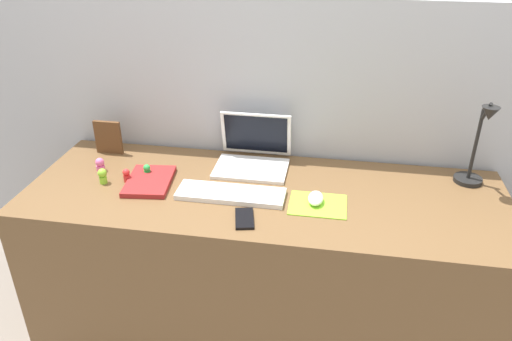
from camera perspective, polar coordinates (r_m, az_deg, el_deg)
The scene contains 15 objects.
ground_plane at distance 2.38m, azimuth 0.83°, elevation -18.00°, with size 6.00×6.00×0.00m, color slate.
back_wall at distance 2.25m, azimuth 2.42°, elevation 1.45°, with size 3.06×0.05×1.41m, color #B2B7C1.
desk at distance 2.13m, azimuth 0.90°, elevation -11.07°, with size 1.86×0.66×0.74m, color brown.
laptop at distance 2.10m, azimuth -0.31°, elevation 2.05°, with size 0.30×0.26×0.21m.
keyboard at distance 1.88m, azimuth -2.91°, elevation -2.71°, with size 0.41×0.13×0.02m, color white.
mousepad at distance 1.85m, azimuth 7.12°, elevation -3.92°, with size 0.21×0.17×0.00m, color #8CDB33.
mouse at distance 1.85m, azimuth 6.87°, elevation -3.18°, with size 0.06×0.10×0.03m, color white.
cell_phone at distance 1.75m, azimuth -1.34°, elevation -5.53°, with size 0.06×0.13×0.01m, color black.
desk_lamp at distance 2.06m, azimuth 24.12°, elevation 2.41°, with size 0.11×0.17×0.36m.
notebook_pad at distance 2.01m, azimuth -12.14°, elevation -1.20°, with size 0.17×0.24×0.02m, color maroon.
picture_frame at distance 2.28m, azimuth -16.61°, elevation 3.67°, with size 0.12×0.02×0.15m, color brown.
toy_figurine_red at distance 2.04m, azimuth -14.65°, elevation -0.51°, with size 0.03×0.03×0.06m.
toy_figurine_green at distance 2.06m, azimuth -12.41°, elevation 0.05°, with size 0.03×0.03×0.05m.
toy_figurine_lime at distance 2.05m, azimuth -17.21°, elevation -0.54°, with size 0.04×0.04×0.06m.
toy_figurine_pink at distance 2.15m, azimuth -17.47°, elevation 0.67°, with size 0.04×0.04×0.06m.
Camera 1 is at (0.25, -1.63, 1.71)m, focal length 34.83 mm.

